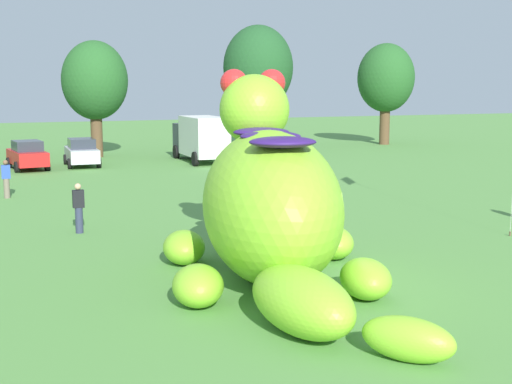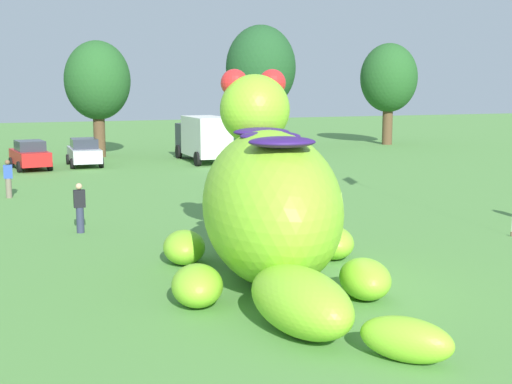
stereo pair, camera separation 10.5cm
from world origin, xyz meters
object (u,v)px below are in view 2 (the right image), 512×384
at_px(box_truck, 203,137).
at_px(spectator_wandering, 8,179).
at_px(spectator_near_inflatable, 80,208).
at_px(giant_inflatable_creature, 271,204).
at_px(car_silver, 84,152).
at_px(car_red, 30,155).

xyz_separation_m(box_truck, spectator_wandering, (-12.28, -10.81, -0.75)).
bearing_deg(box_truck, spectator_near_inflatable, -117.79).
height_order(giant_inflatable_creature, box_truck, giant_inflatable_creature).
xyz_separation_m(giant_inflatable_creature, car_silver, (-1.25, 27.22, -1.14)).
xyz_separation_m(giant_inflatable_creature, spectator_wandering, (-5.96, 16.17, -1.15)).
bearing_deg(box_truck, car_silver, 178.25).
height_order(box_truck, spectator_wandering, box_truck).
xyz_separation_m(car_silver, spectator_near_inflatable, (-2.65, -19.62, -0.01)).
bearing_deg(giant_inflatable_creature, box_truck, 76.82).
distance_m(car_silver, box_truck, 7.61).
bearing_deg(car_red, giant_inflatable_creature, -80.51).
height_order(car_red, box_truck, box_truck).
relative_size(car_silver, box_truck, 0.64).
height_order(giant_inflatable_creature, car_silver, giant_inflatable_creature).
bearing_deg(car_silver, box_truck, -1.75).
bearing_deg(spectator_near_inflatable, box_truck, 62.21).
xyz_separation_m(car_silver, box_truck, (7.57, -0.23, 0.74)).
distance_m(giant_inflatable_creature, spectator_wandering, 17.27).
height_order(spectator_near_inflatable, spectator_wandering, same).
relative_size(spectator_near_inflatable, spectator_wandering, 1.00).
height_order(car_silver, box_truck, box_truck).
relative_size(car_silver, spectator_near_inflatable, 2.41).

